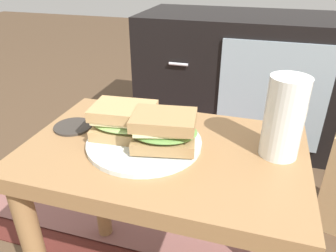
{
  "coord_description": "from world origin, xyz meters",
  "views": [
    {
      "loc": [
        0.16,
        -0.52,
        0.8
      ],
      "look_at": [
        0.01,
        0.0,
        0.51
      ],
      "focal_mm": 34.16,
      "sensor_mm": 36.0,
      "label": 1
    }
  ],
  "objects_px": {
    "plate": "(144,143)",
    "sandwich_back": "(164,130)",
    "sandwich_front": "(124,121)",
    "beer_glass": "(284,119)",
    "coaster": "(73,127)",
    "tv_cabinet": "(245,79)"
  },
  "relations": [
    {
      "from": "sandwich_front",
      "to": "beer_glass",
      "type": "relative_size",
      "value": 0.9
    },
    {
      "from": "coaster",
      "to": "tv_cabinet",
      "type": "bearing_deg",
      "value": 70.71
    },
    {
      "from": "tv_cabinet",
      "to": "sandwich_front",
      "type": "relative_size",
      "value": 6.77
    },
    {
      "from": "plate",
      "to": "coaster",
      "type": "distance_m",
      "value": 0.18
    },
    {
      "from": "plate",
      "to": "sandwich_back",
      "type": "xyz_separation_m",
      "value": [
        0.05,
        -0.01,
        0.04
      ]
    },
    {
      "from": "tv_cabinet",
      "to": "coaster",
      "type": "bearing_deg",
      "value": -109.29
    },
    {
      "from": "sandwich_back",
      "to": "beer_glass",
      "type": "xyz_separation_m",
      "value": [
        0.21,
        0.05,
        0.03
      ]
    },
    {
      "from": "sandwich_front",
      "to": "sandwich_back",
      "type": "distance_m",
      "value": 0.09
    },
    {
      "from": "sandwich_front",
      "to": "beer_glass",
      "type": "bearing_deg",
      "value": 5.74
    },
    {
      "from": "sandwich_back",
      "to": "beer_glass",
      "type": "distance_m",
      "value": 0.22
    },
    {
      "from": "coaster",
      "to": "plate",
      "type": "bearing_deg",
      "value": -7.51
    },
    {
      "from": "beer_glass",
      "to": "coaster",
      "type": "bearing_deg",
      "value": -177.63
    },
    {
      "from": "tv_cabinet",
      "to": "beer_glass",
      "type": "relative_size",
      "value": 6.12
    },
    {
      "from": "sandwich_back",
      "to": "coaster",
      "type": "relative_size",
      "value": 1.72
    },
    {
      "from": "tv_cabinet",
      "to": "sandwich_back",
      "type": "distance_m",
      "value": 0.99
    },
    {
      "from": "sandwich_front",
      "to": "plate",
      "type": "bearing_deg",
      "value": -13.39
    },
    {
      "from": "sandwich_back",
      "to": "coaster",
      "type": "bearing_deg",
      "value": 171.27
    },
    {
      "from": "beer_glass",
      "to": "coaster",
      "type": "relative_size",
      "value": 1.87
    },
    {
      "from": "plate",
      "to": "sandwich_back",
      "type": "bearing_deg",
      "value": -13.39
    },
    {
      "from": "sandwich_front",
      "to": "tv_cabinet",
      "type": "bearing_deg",
      "value": 78.46
    },
    {
      "from": "plate",
      "to": "beer_glass",
      "type": "bearing_deg",
      "value": 9.11
    },
    {
      "from": "plate",
      "to": "sandwich_front",
      "type": "distance_m",
      "value": 0.06
    }
  ]
}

